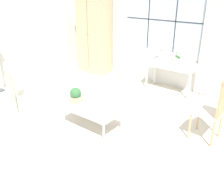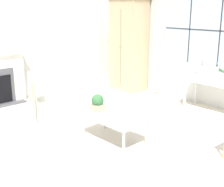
{
  "view_description": "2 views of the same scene",
  "coord_description": "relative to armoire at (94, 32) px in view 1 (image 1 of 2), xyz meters",
  "views": [
    {
      "loc": [
        2.9,
        -2.66,
        2.38
      ],
      "look_at": [
        0.41,
        0.51,
        0.63
      ],
      "focal_mm": 40.0,
      "sensor_mm": 36.0,
      "label": 1
    },
    {
      "loc": [
        3.62,
        -2.95,
        2.09
      ],
      "look_at": [
        0.01,
        0.34,
        0.73
      ],
      "focal_mm": 50.0,
      "sensor_mm": 36.0,
      "label": 2
    }
  ],
  "objects": [
    {
      "name": "armoire",
      "position": [
        0.0,
        0.0,
        0.0
      ],
      "size": [
        0.98,
        0.59,
        2.32
      ],
      "color": "tan",
      "rests_on": "ground_plane"
    },
    {
      "name": "ground_plane",
      "position": [
        1.95,
        -2.69,
        -1.17
      ],
      "size": [
        14.0,
        14.0,
        0.0
      ],
      "primitive_type": "plane",
      "color": "beige"
    },
    {
      "name": "pillar_candle",
      "position": [
        2.59,
        -2.5,
        -0.69
      ],
      "size": [
        0.11,
        0.11,
        0.11
      ],
      "color": "silver",
      "rests_on": "coffee_table"
    },
    {
      "name": "table_lamp",
      "position": [
        2.13,
        0.01,
        -0.06
      ],
      "size": [
        0.27,
        0.27,
        0.5
      ],
      "color": "silver",
      "rests_on": "console_table"
    },
    {
      "name": "armchair_upholstered",
      "position": [
        0.46,
        -2.48,
        -0.91
      ],
      "size": [
        1.09,
        1.15,
        0.76
      ],
      "color": "beige",
      "rests_on": "ground_plane"
    },
    {
      "name": "console_table",
      "position": [
        2.46,
        0.01,
        -0.53
      ],
      "size": [
        1.17,
        0.49,
        0.72
      ],
      "color": "silver",
      "rests_on": "ground_plane"
    },
    {
      "name": "potted_plant_small",
      "position": [
        1.8,
        -2.52,
        -0.6
      ],
      "size": [
        0.2,
        0.2,
        0.28
      ],
      "color": "tan",
      "rests_on": "coffee_table"
    },
    {
      "name": "side_chair_wooden",
      "position": [
        3.95,
        -1.55,
        -0.54
      ],
      "size": [
        0.45,
        0.45,
        1.13
      ],
      "color": "white",
      "rests_on": "ground_plane"
    },
    {
      "name": "coffee_table",
      "position": [
        2.14,
        -2.48,
        -0.78
      ],
      "size": [
        1.06,
        0.59,
        0.43
      ],
      "color": "silver",
      "rests_on": "ground_plane"
    },
    {
      "name": "wall_back_windowed",
      "position": [
        1.95,
        0.34,
        0.23
      ],
      "size": [
        7.2,
        0.14,
        2.8
      ],
      "color": "silver",
      "rests_on": "ground_plane"
    },
    {
      "name": "potted_orchid",
      "position": [
        2.56,
        -0.02,
        -0.28
      ],
      "size": [
        0.17,
        0.13,
        0.44
      ],
      "color": "#BCB7AD",
      "rests_on": "console_table"
    },
    {
      "name": "wall_left",
      "position": [
        -1.08,
        -2.09,
        0.23
      ],
      "size": [
        0.06,
        7.2,
        2.8
      ],
      "primitive_type": "cube",
      "color": "silver",
      "rests_on": "ground_plane"
    }
  ]
}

